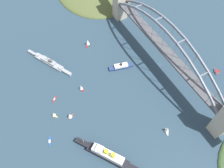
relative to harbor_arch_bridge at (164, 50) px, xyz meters
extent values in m
plane|color=#283D4C|center=(0.00, 0.00, -30.74)|extent=(1400.00, 1400.00, 0.00)
cube|color=#ADA38E|center=(115.79, 0.00, -2.67)|extent=(16.86, 18.56, 56.14)
cube|color=#47474C|center=(0.00, 0.00, 1.90)|extent=(214.71, 14.54, 2.40)
cube|color=slate|center=(-100.42, -6.55, 8.56)|extent=(23.95, 1.80, 16.05)
cube|color=slate|center=(-78.10, -6.55, 20.38)|extent=(23.66, 1.80, 13.25)
cube|color=slate|center=(-55.79, -6.55, 29.25)|extent=(23.32, 1.80, 10.43)
cube|color=slate|center=(-33.47, -6.55, 35.16)|extent=(22.94, 1.80, 7.57)
cube|color=slate|center=(-11.16, -6.55, 38.12)|extent=(22.53, 1.80, 4.67)
cube|color=slate|center=(11.16, -6.55, 38.12)|extent=(22.53, 1.80, 4.67)
cube|color=slate|center=(33.47, -6.55, 35.16)|extent=(22.94, 1.80, 7.57)
cube|color=slate|center=(55.79, -6.55, 29.25)|extent=(23.32, 1.80, 10.43)
cube|color=slate|center=(78.10, -6.55, 20.38)|extent=(23.66, 1.80, 13.25)
cube|color=slate|center=(100.42, -6.55, 8.56)|extent=(23.95, 1.80, 16.05)
cube|color=slate|center=(-100.42, 6.55, 8.56)|extent=(23.95, 1.80, 16.05)
cube|color=slate|center=(-78.10, 6.55, 20.38)|extent=(23.66, 1.80, 13.25)
cube|color=slate|center=(-55.79, 6.55, 29.25)|extent=(23.32, 1.80, 10.43)
cube|color=slate|center=(-33.47, 6.55, 35.16)|extent=(22.94, 1.80, 7.57)
cube|color=slate|center=(-11.16, 6.55, 38.12)|extent=(22.53, 1.80, 4.67)
cube|color=slate|center=(11.16, 6.55, 38.12)|extent=(22.53, 1.80, 4.67)
cube|color=slate|center=(33.47, 6.55, 35.16)|extent=(22.94, 1.80, 7.57)
cube|color=slate|center=(55.79, 6.55, 29.25)|extent=(23.32, 1.80, 10.43)
cube|color=slate|center=(78.10, 6.55, 20.38)|extent=(23.66, 1.80, 13.25)
cube|color=slate|center=(100.42, 6.55, 8.56)|extent=(23.95, 1.80, 16.05)
cube|color=slate|center=(-111.57, 0.00, 1.90)|extent=(1.40, 13.09, 1.40)
cube|color=slate|center=(-66.94, 0.00, 25.55)|extent=(1.40, 13.09, 1.40)
cube|color=slate|center=(-22.31, 0.00, 37.38)|extent=(1.40, 13.09, 1.40)
cube|color=slate|center=(22.31, 0.00, 37.38)|extent=(1.40, 13.09, 1.40)
cube|color=slate|center=(66.94, 0.00, 25.55)|extent=(1.40, 13.09, 1.40)
cube|color=slate|center=(111.57, 0.00, 1.90)|extent=(1.40, 13.09, 1.40)
cylinder|color=slate|center=(-89.26, -6.55, 9.16)|extent=(0.56, 0.56, 12.10)
cylinder|color=slate|center=(-89.26, 6.55, 9.16)|extent=(0.56, 0.56, 12.10)
cylinder|color=slate|center=(-66.94, -6.55, 14.33)|extent=(0.56, 0.56, 22.45)
cylinder|color=slate|center=(-66.94, 6.55, 14.33)|extent=(0.56, 0.56, 22.45)
cylinder|color=slate|center=(-44.63, -6.55, 18.02)|extent=(0.56, 0.56, 29.84)
cylinder|color=slate|center=(-44.63, 6.55, 18.02)|extent=(0.56, 0.56, 29.84)
cylinder|color=slate|center=(-22.31, -6.55, 20.24)|extent=(0.56, 0.56, 34.27)
cylinder|color=slate|center=(-22.31, 6.55, 20.24)|extent=(0.56, 0.56, 34.27)
cylinder|color=slate|center=(0.00, -6.55, 20.98)|extent=(0.56, 0.56, 35.75)
cylinder|color=slate|center=(0.00, 6.55, 20.98)|extent=(0.56, 0.56, 35.75)
cylinder|color=slate|center=(22.31, -6.55, 20.24)|extent=(0.56, 0.56, 34.27)
cylinder|color=slate|center=(22.31, 6.55, 20.24)|extent=(0.56, 0.56, 34.27)
cylinder|color=slate|center=(44.63, -6.55, 18.02)|extent=(0.56, 0.56, 29.84)
cylinder|color=slate|center=(44.63, 6.55, 18.02)|extent=(0.56, 0.56, 29.84)
cylinder|color=slate|center=(66.94, -6.55, 14.33)|extent=(0.56, 0.56, 22.45)
cylinder|color=slate|center=(66.94, 6.55, 14.33)|extent=(0.56, 0.56, 22.45)
cylinder|color=slate|center=(89.26, -6.55, 9.16)|extent=(0.56, 0.56, 12.10)
cylinder|color=slate|center=(89.26, 6.55, 9.16)|extent=(0.56, 0.56, 12.10)
cube|color=black|center=(-80.21, 130.74, -27.50)|extent=(47.72, 36.27, 6.49)
cube|color=black|center=(-52.14, 149.25, -27.50)|extent=(17.12, 13.94, 6.49)
cube|color=white|center=(-80.21, 130.74, -20.81)|extent=(36.35, 28.06, 6.89)
cube|color=white|center=(-71.53, 136.46, -15.76)|extent=(11.16, 10.96, 3.20)
cylinder|color=yellow|center=(-78.63, 131.78, -14.03)|extent=(4.59, 4.59, 6.67)
cylinder|color=yellow|center=(-85.74, 127.09, -14.03)|extent=(4.59, 4.59, 6.67)
cylinder|color=tan|center=(-53.90, 148.09, -19.25)|extent=(0.50, 0.50, 10.00)
cube|color=gray|center=(80.76, 139.28, -28.86)|extent=(46.71, 29.87, 3.77)
cube|color=gray|center=(109.29, 154.20, -28.86)|extent=(16.03, 10.83, 3.77)
cube|color=gray|center=(52.23, 124.36, -28.86)|extent=(16.38, 11.51, 3.77)
cube|color=gray|center=(80.76, 139.28, -25.33)|extent=(24.53, 17.18, 3.28)
cylinder|color=gray|center=(100.38, 149.54, -25.87)|extent=(5.92, 5.92, 2.20)
cylinder|color=gray|center=(61.15, 129.02, -25.87)|extent=(5.92, 5.92, 2.20)
cylinder|color=gray|center=(80.76, 139.28, -18.70)|extent=(0.60, 0.60, 10.00)
cylinder|color=#4C4C51|center=(76.48, 137.04, -21.50)|extent=(4.65, 4.65, 4.40)
cube|color=navy|center=(23.02, 52.46, -29.30)|extent=(13.76, 22.56, 2.89)
cube|color=navy|center=(19.18, 38.94, -29.30)|extent=(7.52, 8.35, 2.89)
cube|color=navy|center=(26.85, 65.99, -29.30)|extent=(8.64, 8.67, 2.89)
cube|color=beige|center=(23.02, 52.46, -26.40)|extent=(12.08, 20.53, 2.91)
cylinder|color=black|center=(23.02, 52.46, -23.75)|extent=(3.33, 3.33, 2.40)
cylinder|color=#B7B7B2|center=(-52.71, -60.07, -30.29)|extent=(2.88, 5.02, 0.90)
cylinder|color=#B7B7B2|center=(-49.74, -61.38, -30.29)|extent=(2.88, 5.02, 0.90)
cylinder|color=navy|center=(-52.71, -60.07, -29.29)|extent=(0.14, 0.14, 1.10)
cylinder|color=navy|center=(-49.74, -61.38, -29.29)|extent=(0.14, 0.14, 1.10)
ellipsoid|color=#B21E19|center=(-51.22, -60.73, -28.04)|extent=(4.61, 8.08, 1.40)
cylinder|color=navy|center=(-49.73, -57.34, -28.04)|extent=(1.54, 1.27, 1.33)
cube|color=#B21E19|center=(-50.81, -59.79, -27.45)|extent=(9.79, 5.59, 0.20)
cube|color=#B21E19|center=(-52.69, -64.03, -27.90)|extent=(3.91, 2.54, 0.12)
cube|color=navy|center=(-52.69, -64.03, -26.59)|extent=(0.56, 1.05, 1.50)
cube|color=#B2231E|center=(20.75, 155.21, -30.23)|extent=(5.60, 5.69, 1.03)
cube|color=#B2231E|center=(23.59, 152.29, -30.23)|extent=(2.16, 2.18, 1.03)
cube|color=#B2231E|center=(17.92, 158.12, -30.23)|extent=(2.31, 2.32, 1.03)
cube|color=beige|center=(20.22, 155.76, -29.09)|extent=(3.21, 3.24, 1.26)
cube|color=gold|center=(-2.14, 164.09, -30.37)|extent=(5.77, 4.64, 0.75)
cube|color=gold|center=(-5.23, 162.30, -30.37)|extent=(2.05, 1.77, 0.75)
cube|color=gold|center=(0.95, 165.88, -30.37)|extent=(2.16, 1.95, 0.75)
cylinder|color=tan|center=(-2.53, 163.87, -26.28)|extent=(0.16, 0.16, 7.43)
cone|color=silver|center=(-1.17, 164.65, -26.65)|extent=(6.71, 6.71, 5.94)
cube|color=brown|center=(-12.84, 146.80, -30.22)|extent=(4.90, 6.46, 1.05)
cube|color=brown|center=(-11.26, 143.25, -30.22)|extent=(1.93, 2.28, 1.05)
cube|color=brown|center=(-14.42, 150.36, -30.22)|extent=(2.16, 2.38, 1.05)
cylinder|color=tan|center=(-12.64, 146.36, -25.27)|extent=(0.16, 0.16, 8.85)
cone|color=white|center=(-13.33, 147.91, -25.71)|extent=(7.06, 7.06, 7.08)
cube|color=#234C8C|center=(-29.52, 181.74, -30.33)|extent=(7.95, 5.45, 0.83)
cube|color=#234C8C|center=(-24.95, 179.91, -30.33)|extent=(2.88, 2.41, 0.83)
cube|color=#234C8C|center=(-34.10, 183.56, -30.33)|extent=(3.00, 2.71, 0.83)
cube|color=beige|center=(-30.38, 182.08, -29.45)|extent=(4.30, 3.54, 0.93)
cube|color=#B2231E|center=(16.55, 117.59, -30.25)|extent=(5.67, 3.75, 0.99)
cube|color=#B2231E|center=(13.17, 116.75, -30.25)|extent=(1.96, 1.54, 0.99)
cube|color=#B2231E|center=(19.92, 118.42, -30.25)|extent=(2.02, 1.76, 0.99)
cylinder|color=tan|center=(16.12, 117.48, -25.21)|extent=(0.16, 0.16, 9.09)
cone|color=white|center=(17.60, 117.85, -25.67)|extent=(5.79, 5.79, 7.27)
cube|color=#B2231E|center=(84.41, 75.42, -30.21)|extent=(5.90, 6.51, 1.07)
cube|color=#B2231E|center=(81.94, 78.64, -30.21)|extent=(2.22, 2.37, 1.07)
cube|color=#B2231E|center=(86.88, 72.20, -30.21)|extent=(2.42, 2.52, 1.07)
cylinder|color=tan|center=(84.10, 75.82, -24.18)|extent=(0.16, 0.16, 10.97)
cone|color=white|center=(85.18, 74.42, -24.73)|extent=(7.81, 7.81, 8.78)
cube|color=silver|center=(-88.57, 54.17, -30.31)|extent=(6.31, 4.36, 0.87)
cube|color=silver|center=(-92.20, 55.42, -30.31)|extent=(2.20, 1.74, 0.87)
cube|color=silver|center=(-84.93, 52.93, -30.31)|extent=(2.28, 1.97, 0.87)
cylinder|color=tan|center=(-89.02, 54.33, -24.78)|extent=(0.16, 0.16, 10.18)
cone|color=silver|center=(-87.43, 53.79, -25.29)|extent=(6.71, 6.71, 8.15)
camera|label=1|loc=(-152.51, 166.38, 244.92)|focal=38.60mm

